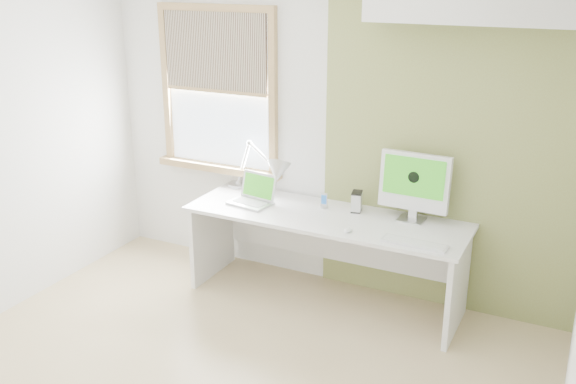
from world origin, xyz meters
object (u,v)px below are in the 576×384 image
Objects in this scene: imac at (414,183)px; external_drive at (357,201)px; desk_lamp at (270,172)px; desk at (328,236)px; laptop at (254,196)px.

external_drive is at bearing -177.67° from imac.
external_drive is at bearing 4.52° from desk_lamp.
external_drive is (0.74, 0.06, -0.15)m from desk_lamp.
desk is 0.69m from laptop.
imac is at bearing 9.46° from laptop.
external_drive reaches higher than desk.
desk_lamp is at bearing -176.30° from imac.
imac reaches higher than desk.
desk_lamp is at bearing -175.48° from external_drive.
laptop is at bearing -166.78° from external_drive.
laptop reaches higher than desk.
desk_lamp is 4.57× the size of external_drive.
external_drive is at bearing 13.22° from laptop.
desk_lamp is 0.76m from external_drive.
desk is 3.03× the size of desk_lamp.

